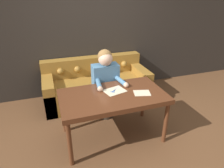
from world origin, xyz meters
TOP-DOWN VIEW (x-y plane):
  - ground_plane at (0.00, 0.00)m, footprint 16.00×16.00m
  - wall_back at (0.00, 1.73)m, footprint 8.00×0.06m
  - dining_table at (-0.11, 0.03)m, footprint 1.50×0.84m
  - couch at (-0.04, 1.28)m, footprint 2.08×0.90m
  - person at (-0.04, 0.58)m, footprint 0.49×0.59m
  - pattern_paper_main at (-0.05, 0.12)m, footprint 0.35×0.30m
  - pattern_paper_offcut at (0.30, -0.07)m, footprint 0.27×0.23m
  - scissors at (-0.05, 0.12)m, footprint 0.18×0.18m

SIDE VIEW (x-z plane):
  - ground_plane at x=0.00m, z-range 0.00..0.00m
  - couch at x=-0.04m, z-range -0.11..0.71m
  - person at x=-0.04m, z-range 0.04..1.27m
  - dining_table at x=-0.11m, z-range 0.30..1.04m
  - pattern_paper_main at x=-0.05m, z-range 0.74..0.75m
  - pattern_paper_offcut at x=0.30m, z-range 0.74..0.75m
  - scissors at x=-0.05m, z-range 0.74..0.75m
  - wall_back at x=0.00m, z-range 0.00..2.60m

